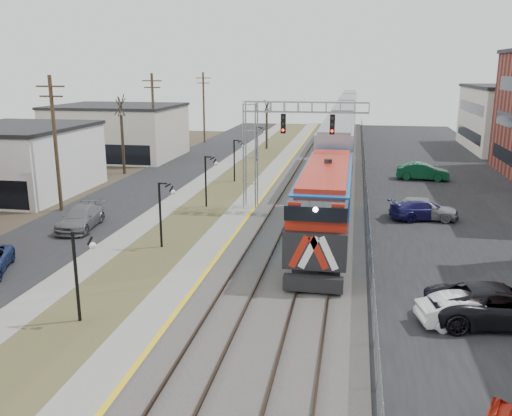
# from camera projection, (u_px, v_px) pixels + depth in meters

# --- Properties ---
(street_west) EXTENTS (7.00, 120.00, 0.04)m
(street_west) POSITION_uv_depth(u_px,v_px,m) (148.00, 185.00, 49.97)
(street_west) COLOR black
(street_west) RESTS_ON ground
(sidewalk) EXTENTS (2.00, 120.00, 0.08)m
(sidewalk) POSITION_uv_depth(u_px,v_px,m) (195.00, 187.00, 49.18)
(sidewalk) COLOR gray
(sidewalk) RESTS_ON ground
(grass_median) EXTENTS (4.00, 120.00, 0.06)m
(grass_median) POSITION_uv_depth(u_px,v_px,m) (227.00, 188.00, 48.65)
(grass_median) COLOR #4A4D29
(grass_median) RESTS_ON ground
(platform) EXTENTS (2.00, 120.00, 0.24)m
(platform) POSITION_uv_depth(u_px,v_px,m) (260.00, 188.00, 48.11)
(platform) COLOR gray
(platform) RESTS_ON ground
(ballast_bed) EXTENTS (8.00, 120.00, 0.20)m
(ballast_bed) POSITION_uv_depth(u_px,v_px,m) (316.00, 191.00, 47.24)
(ballast_bed) COLOR #595651
(ballast_bed) RESTS_ON ground
(parking_lot) EXTENTS (16.00, 120.00, 0.04)m
(parking_lot) POSITION_uv_depth(u_px,v_px,m) (460.00, 197.00, 45.17)
(parking_lot) COLOR black
(parking_lot) RESTS_ON ground
(platform_edge) EXTENTS (0.24, 120.00, 0.01)m
(platform_edge) POSITION_uv_depth(u_px,v_px,m) (270.00, 187.00, 47.92)
(platform_edge) COLOR gold
(platform_edge) RESTS_ON platform
(track_near) EXTENTS (1.58, 120.00, 0.15)m
(track_near) POSITION_uv_depth(u_px,v_px,m) (294.00, 188.00, 47.55)
(track_near) COLOR #2D2119
(track_near) RESTS_ON ballast_bed
(track_far) EXTENTS (1.58, 120.00, 0.15)m
(track_far) POSITION_uv_depth(u_px,v_px,m) (334.00, 189.00, 46.94)
(track_far) COLOR #2D2119
(track_far) RESTS_ON ballast_bed
(train) EXTENTS (3.00, 108.65, 5.33)m
(train) POSITION_uv_depth(u_px,v_px,m) (344.00, 123.00, 77.90)
(train) COLOR #1456AA
(train) RESTS_ON ground
(signal_gantry) EXTENTS (9.00, 1.07, 8.15)m
(signal_gantry) POSITION_uv_depth(u_px,v_px,m) (273.00, 137.00, 39.69)
(signal_gantry) COLOR gray
(signal_gantry) RESTS_ON ground
(lampposts) EXTENTS (0.14, 62.14, 4.00)m
(lampposts) POSITION_uv_depth(u_px,v_px,m) (162.00, 214.00, 32.24)
(lampposts) COLOR black
(lampposts) RESTS_ON ground
(utility_poles) EXTENTS (0.28, 80.28, 10.00)m
(utility_poles) POSITION_uv_depth(u_px,v_px,m) (56.00, 145.00, 39.72)
(utility_poles) COLOR #4C3823
(utility_poles) RESTS_ON ground
(fence) EXTENTS (0.04, 120.00, 1.60)m
(fence) POSITION_uv_depth(u_px,v_px,m) (366.00, 185.00, 46.33)
(fence) COLOR gray
(fence) RESTS_ON ground
(bare_trees) EXTENTS (12.30, 42.30, 5.95)m
(bare_trees) POSITION_uv_depth(u_px,v_px,m) (150.00, 150.00, 53.23)
(bare_trees) COLOR #382D23
(bare_trees) RESTS_ON ground
(car_lot_b) EXTENTS (4.27, 2.31, 1.33)m
(car_lot_b) POSITION_uv_depth(u_px,v_px,m) (467.00, 312.00, 22.35)
(car_lot_b) COLOR white
(car_lot_b) RESTS_ON ground
(car_lot_c) EXTENTS (6.21, 3.41, 1.65)m
(car_lot_c) POSITION_uv_depth(u_px,v_px,m) (500.00, 306.00, 22.53)
(car_lot_c) COLOR black
(car_lot_c) RESTS_ON ground
(car_lot_d) EXTENTS (5.28, 3.52, 1.42)m
(car_lot_d) POSITION_uv_depth(u_px,v_px,m) (424.00, 210.00, 38.35)
(car_lot_d) COLOR #1B1753
(car_lot_d) RESTS_ON ground
(car_lot_e) EXTENTS (4.88, 2.46, 1.59)m
(car_lot_e) POSITION_uv_depth(u_px,v_px,m) (423.00, 208.00, 38.42)
(car_lot_e) COLOR gray
(car_lot_e) RESTS_ON ground
(car_lot_f) EXTENTS (5.04, 2.06, 1.62)m
(car_lot_f) POSITION_uv_depth(u_px,v_px,m) (423.00, 172.00, 52.07)
(car_lot_f) COLOR #0D4527
(car_lot_f) RESTS_ON ground
(car_street_b) EXTENTS (2.59, 5.20, 1.45)m
(car_street_b) POSITION_uv_depth(u_px,v_px,m) (81.00, 218.00, 36.15)
(car_street_b) COLOR slate
(car_street_b) RESTS_ON ground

